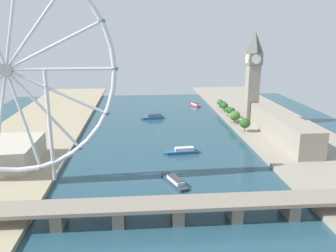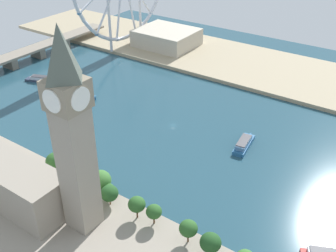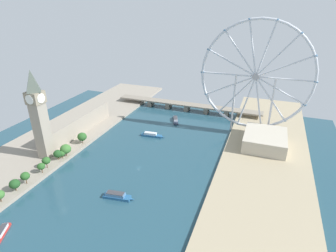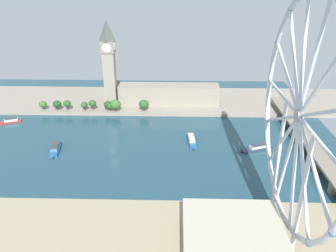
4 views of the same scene
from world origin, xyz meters
TOP-DOWN VIEW (x-y plane):
  - ground_plane at (0.00, 0.00)m, footprint 412.66×412.66m
  - riverbank_left at (-121.33, 0.00)m, footprint 90.00×520.00m
  - riverbank_right at (121.33, 0.00)m, footprint 90.00×520.00m
  - clock_tower at (-100.20, -18.25)m, footprint 15.36×15.36m
  - parliament_block at (-108.62, 46.51)m, footprint 22.00×113.52m
  - tree_row_embankment at (-82.63, -29.26)m, footprint 13.41×120.43m
  - ferris_wheel at (97.45, 120.57)m, footprint 133.00×3.20m
  - riverside_hall at (118.16, 87.35)m, footprint 46.20×54.54m
  - river_bridge at (-0.00, 171.97)m, footprint 224.66×16.65m
  - tour_boat_0 at (-3.28, 126.61)m, footprint 16.14×32.33m
  - tour_boat_1 at (3.47, -49.87)m, footprint 28.46×10.12m
  - tour_boat_2 at (-55.01, -115.92)m, footprint 13.22×23.45m
  - tour_boat_3 at (-15.47, 69.70)m, footprint 30.92×8.42m

SIDE VIEW (x-z plane):
  - ground_plane at x=0.00m, z-range 0.00..0.00m
  - riverbank_left at x=-121.33m, z-range 0.00..3.00m
  - riverbank_right at x=121.33m, z-range 0.00..3.00m
  - tour_boat_0 at x=-3.28m, z-range -0.49..4.20m
  - tour_boat_2 at x=-55.01m, z-range -0.44..4.34m
  - tour_boat_3 at x=-15.47m, z-range -0.51..4.87m
  - tour_boat_1 at x=3.47m, z-range -0.44..5.12m
  - river_bridge at x=0.00m, z-range 2.49..13.08m
  - tree_row_embankment at x=-82.63m, z-range 3.91..17.53m
  - riverside_hall at x=118.16m, z-range 3.00..18.63m
  - parliament_block at x=-108.62m, z-range 3.00..24.89m
  - clock_tower at x=-100.20m, z-range 4.82..99.03m
  - ferris_wheel at x=97.45m, z-range 5.49..142.81m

